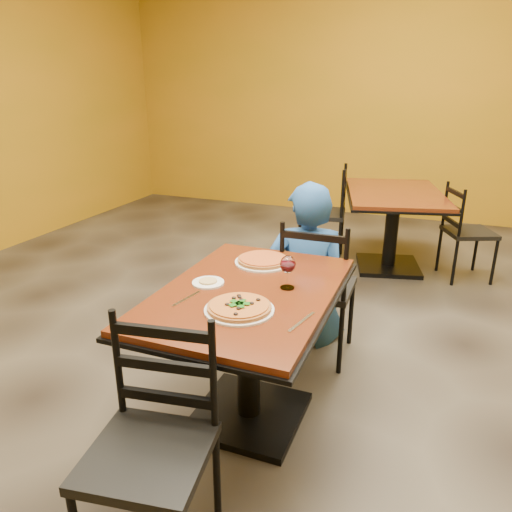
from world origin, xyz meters
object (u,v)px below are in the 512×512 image
at_px(table_second, 393,212).
at_px(plate_main, 239,310).
at_px(plate_far, 263,262).
at_px(table_main, 248,325).
at_px(side_plate, 208,283).
at_px(chair_second_left, 322,214).
at_px(wine_glass, 288,271).
at_px(chair_main_near, 148,457).
at_px(chair_second_right, 469,233).
at_px(pizza_far, 263,259).
at_px(diner, 307,263).
at_px(chair_main_far, 319,288).
at_px(pizza_main, 239,307).

relative_size(table_second, plate_main, 4.64).
height_order(table_second, plate_far, plate_far).
relative_size(table_main, side_plate, 7.69).
height_order(chair_second_left, wine_glass, chair_second_left).
bearing_deg(chair_main_near, chair_second_right, 62.91).
distance_m(chair_second_right, plate_main, 2.98).
bearing_deg(pizza_far, chair_second_right, 62.02).
bearing_deg(diner, chair_second_right, -139.77).
xyz_separation_m(table_second, diner, (-0.39, -1.58, -0.01)).
bearing_deg(wine_glass, chair_second_left, 99.78).
xyz_separation_m(table_second, chair_second_left, (-0.67, 0.00, -0.09)).
xyz_separation_m(plate_main, wine_glass, (0.12, 0.31, 0.08)).
bearing_deg(chair_main_near, table_main, 79.27).
bearing_deg(wine_glass, chair_main_far, 90.67).
bearing_deg(chair_main_far, plate_main, 82.26).
relative_size(diner, plate_main, 3.57).
relative_size(chair_second_left, pizza_main, 3.33).
bearing_deg(plate_main, table_main, 102.66).
xyz_separation_m(table_main, chair_second_left, (-0.25, 2.54, -0.08)).
xyz_separation_m(table_main, table_second, (0.42, 2.54, 0.00)).
height_order(chair_main_near, chair_second_right, chair_main_near).
relative_size(table_second, chair_main_near, 1.56).
xyz_separation_m(table_main, chair_main_far, (0.16, 0.78, -0.09)).
xyz_separation_m(chair_second_right, diner, (-1.06, -1.58, 0.12)).
height_order(plate_main, pizza_main, pizza_main).
xyz_separation_m(diner, wine_glass, (0.14, -0.88, 0.29)).
bearing_deg(side_plate, plate_main, -40.03).
relative_size(chair_main_near, diner, 0.83).
height_order(pizza_main, plate_far, pizza_main).
height_order(diner, plate_far, diner).
height_order(chair_second_right, pizza_main, chair_second_right).
bearing_deg(chair_second_right, chair_main_near, 138.50).
bearing_deg(wine_glass, pizza_main, -110.81).
relative_size(plate_main, wine_glass, 1.72).
bearing_deg(table_main, diner, 88.24).
distance_m(plate_far, side_plate, 0.40).
bearing_deg(chair_main_far, pizza_main, 82.26).
height_order(chair_main_far, chair_second_left, chair_second_left).
height_order(table_main, side_plate, side_plate).
xyz_separation_m(table_main, plate_main, (0.05, -0.23, 0.20)).
bearing_deg(table_second, diner, -103.94).
relative_size(chair_main_far, side_plate, 5.82).
bearing_deg(table_main, side_plate, -178.31).
bearing_deg(pizza_main, wine_glass, 69.19).
bearing_deg(chair_main_near, plate_main, 74.00).
height_order(chair_main_near, chair_second_left, chair_second_left).
xyz_separation_m(chair_second_left, pizza_main, (0.30, -2.77, 0.30)).
distance_m(table_second, chair_second_right, 0.68).
xyz_separation_m(chair_second_left, chair_second_right, (1.34, 0.00, -0.04)).
bearing_deg(plate_far, chair_main_far, 61.52).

